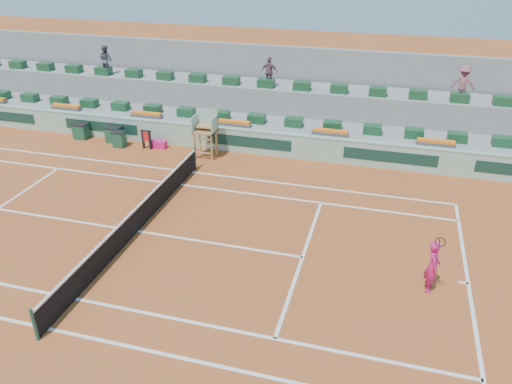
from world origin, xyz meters
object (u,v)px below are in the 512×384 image
(player_bag, at_px, (158,144))
(umpire_chair, at_px, (206,127))
(tennis_player, at_px, (433,266))
(drink_cooler_a, at_px, (119,139))

(player_bag, relative_size, umpire_chair, 0.36)
(player_bag, distance_m, umpire_chair, 3.18)
(umpire_chair, relative_size, tennis_player, 1.05)
(player_bag, relative_size, tennis_player, 0.38)
(player_bag, height_order, umpire_chair, umpire_chair)
(player_bag, height_order, drink_cooler_a, drink_cooler_a)
(player_bag, distance_m, tennis_player, 15.94)
(player_bag, relative_size, drink_cooler_a, 1.04)
(tennis_player, bearing_deg, drink_cooler_a, 152.50)
(player_bag, distance_m, drink_cooler_a, 2.09)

